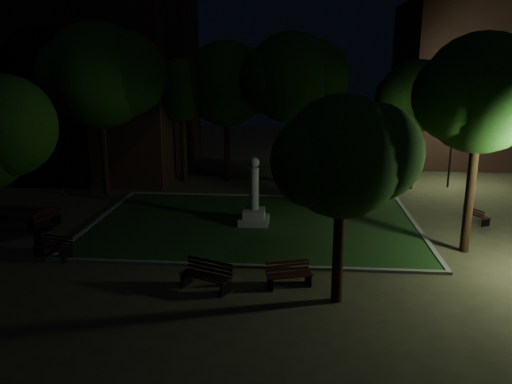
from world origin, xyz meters
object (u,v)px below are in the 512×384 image
bench_near_left (207,276)px  bench_left_side (45,219)px  monument (254,206)px  trash_bin (43,241)px  bench_far_side (329,186)px  bicycle (75,189)px  bench_near_right (289,275)px  bench_right_side (476,216)px  bench_west_near (54,248)px

bench_near_left → bench_left_side: (-8.72, 5.82, -0.03)m
monument → trash_bin: size_ratio=3.32×
bench_far_side → bicycle: (-14.58, -1.91, -0.01)m
bench_near_left → bench_far_side: bench_near_left is taller
monument → bench_near_left: 7.12m
monument → bench_near_right: 6.82m
bench_left_side → bench_far_side: (13.58, 7.46, 0.02)m
bench_near_left → bench_right_side: (11.60, 8.25, -0.11)m
bench_near_left → trash_bin: size_ratio=1.97×
bench_left_side → bicycle: bearing=-151.6°
bench_west_near → bicycle: 9.68m
bench_near_right → bench_west_near: bench_west_near is taller
bench_right_side → trash_bin: 19.58m
bench_west_near → trash_bin: bearing=160.4°
bench_far_side → monument: bearing=58.8°
bench_near_left → bicycle: bearing=153.1°
bench_left_side → trash_bin: bearing=44.6°
bench_left_side → bench_west_near: bearing=50.1°
monument → bench_west_near: (-7.49, -4.79, -0.54)m
trash_bin → bench_west_near: bearing=-36.7°
bench_near_right → bench_near_left: bearing=171.1°
bench_west_near → bench_left_side: (-2.23, 3.58, 0.02)m
bench_west_near → bench_right_side: (18.09, 6.00, -0.06)m
bench_near_left → monument: bearing=104.5°
bench_right_side → trash_bin: trash_bin is taller
bench_west_near → bench_right_side: 19.06m
bench_west_near → bench_far_side: 15.84m
monument → bench_west_near: monument is taller
bench_right_side → trash_bin: bearing=81.5°
bench_right_side → bench_far_side: (-6.73, 5.03, 0.10)m
bench_west_near → bench_far_side: bearing=61.3°
bench_left_side → bicycle: bench_left_side is taller
bench_left_side → bicycle: 5.64m
bench_right_side → bicycle: size_ratio=0.86×
bench_near_right → bench_far_side: bench_far_side is taller
monument → bench_west_near: bearing=-147.4°
monument → trash_bin: monument is taller
bench_near_right → trash_bin: size_ratio=1.72×
bench_far_side → bicycle: bench_far_side is taller
bench_west_near → bicycle: size_ratio=1.02×
bench_near_right → bench_far_side: bearing=62.2°
bench_west_near → bench_far_side: bench_far_side is taller
bench_far_side → bench_west_near: bearing=44.8°
bench_west_near → bench_far_side: (11.36, 11.04, 0.04)m
bench_near_right → bench_far_side: (2.09, 12.81, 0.05)m
bench_west_near → monument: bearing=49.8°
bench_near_left → bench_near_right: 2.82m
bench_near_right → bench_left_side: bearing=136.5°
bench_near_right → monument: bearing=86.7°
bench_west_near → bicycle: (-3.22, 9.13, 0.02)m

